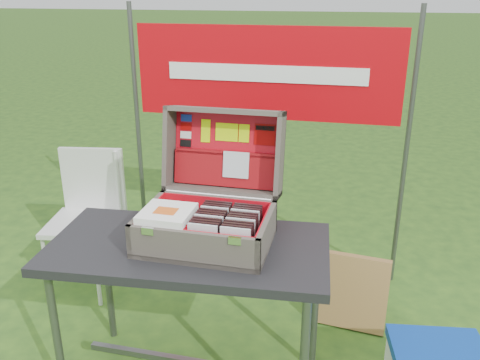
% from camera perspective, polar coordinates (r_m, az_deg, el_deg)
% --- Properties ---
extents(table, '(1.24, 0.69, 0.75)m').
position_cam_1_polar(table, '(2.40, -5.49, -15.08)').
color(table, black).
rests_on(table, ground).
extents(table_top, '(1.24, 0.69, 0.04)m').
position_cam_1_polar(table_top, '(2.21, -5.80, -7.63)').
color(table_top, black).
rests_on(table_top, ground).
extents(table_leg_fl, '(0.04, 0.04, 0.71)m').
position_cam_1_polar(table_leg_fl, '(2.45, -19.89, -16.16)').
color(table_leg_fl, '#59595B').
rests_on(table_leg_fl, ground).
extents(table_leg_bl, '(0.04, 0.04, 0.71)m').
position_cam_1_polar(table_leg_bl, '(2.79, -14.62, -10.68)').
color(table_leg_bl, '#59595B').
rests_on(table_leg_bl, ground).
extents(table_leg_br, '(0.04, 0.04, 0.71)m').
position_cam_1_polar(table_leg_br, '(2.52, 8.41, -13.90)').
color(table_leg_br, '#59595B').
rests_on(table_leg_br, ground).
extents(suitcase, '(0.55, 0.55, 0.52)m').
position_cam_1_polar(suitcase, '(2.14, -3.52, -0.35)').
color(suitcase, '#5E554B').
rests_on(suitcase, table).
extents(suitcase_base_bottom, '(0.55, 0.39, 0.02)m').
position_cam_1_polar(suitcase_base_bottom, '(2.19, -3.83, -6.93)').
color(suitcase_base_bottom, '#5E554B').
rests_on(suitcase_base_bottom, table_top).
extents(suitcase_base_wall_front, '(0.55, 0.02, 0.15)m').
position_cam_1_polar(suitcase_base_wall_front, '(2.01, -5.42, -7.72)').
color(suitcase_base_wall_front, '#5E554B').
rests_on(suitcase_base_wall_front, table_top).
extents(suitcase_base_wall_back, '(0.55, 0.02, 0.15)m').
position_cam_1_polar(suitcase_base_wall_back, '(2.33, -2.55, -3.51)').
color(suitcase_base_wall_back, '#5E554B').
rests_on(suitcase_base_wall_back, table_top).
extents(suitcase_base_wall_left, '(0.02, 0.39, 0.15)m').
position_cam_1_polar(suitcase_base_wall_left, '(2.25, -10.30, -4.71)').
color(suitcase_base_wall_left, '#5E554B').
rests_on(suitcase_base_wall_left, table_top).
extents(suitcase_base_wall_right, '(0.02, 0.39, 0.15)m').
position_cam_1_polar(suitcase_base_wall_right, '(2.11, 3.01, -6.20)').
color(suitcase_base_wall_right, '#5E554B').
rests_on(suitcase_base_wall_right, table_top).
extents(suitcase_liner_floor, '(0.50, 0.35, 0.01)m').
position_cam_1_polar(suitcase_liner_floor, '(2.19, -3.84, -6.61)').
color(suitcase_liner_floor, red).
rests_on(suitcase_liner_floor, suitcase_base_bottom).
extents(suitcase_latch_left, '(0.05, 0.01, 0.03)m').
position_cam_1_polar(suitcase_latch_left, '(2.03, -10.31, -5.66)').
color(suitcase_latch_left, silver).
rests_on(suitcase_latch_left, suitcase_base_wall_front).
extents(suitcase_latch_right, '(0.05, 0.01, 0.03)m').
position_cam_1_polar(suitcase_latch_right, '(1.93, -0.59, -6.83)').
color(suitcase_latch_right, silver).
rests_on(suitcase_latch_right, suitcase_base_wall_front).
extents(suitcase_hinge, '(0.49, 0.02, 0.02)m').
position_cam_1_polar(suitcase_hinge, '(2.31, -2.50, -1.74)').
color(suitcase_hinge, silver).
rests_on(suitcase_hinge, suitcase_base_wall_back).
extents(suitcase_lid_back, '(0.55, 0.10, 0.39)m').
position_cam_1_polar(suitcase_lid_back, '(2.40, -1.46, 3.43)').
color(suitcase_lid_back, '#5E554B').
rests_on(suitcase_lid_back, suitcase_base_wall_back).
extents(suitcase_lid_rim_far, '(0.55, 0.15, 0.05)m').
position_cam_1_polar(suitcase_lid_rim_far, '(2.33, -1.67, 7.78)').
color(suitcase_lid_rim_far, '#5E554B').
rests_on(suitcase_lid_rim_far, suitcase_lid_back).
extents(suitcase_lid_rim_near, '(0.55, 0.15, 0.05)m').
position_cam_1_polar(suitcase_lid_rim_near, '(2.37, -2.02, -1.16)').
color(suitcase_lid_rim_near, '#5E554B').
rests_on(suitcase_lid_rim_near, suitcase_lid_back).
extents(suitcase_lid_rim_left, '(0.02, 0.22, 0.41)m').
position_cam_1_polar(suitcase_lid_rim_left, '(2.42, -7.87, 3.67)').
color(suitcase_lid_rim_left, '#5E554B').
rests_on(suitcase_lid_rim_left, suitcase_lid_back).
extents(suitcase_lid_rim_right, '(0.02, 0.22, 0.41)m').
position_cam_1_polar(suitcase_lid_rim_right, '(2.29, 4.52, 2.81)').
color(suitcase_lid_rim_right, '#5E554B').
rests_on(suitcase_lid_rim_right, suitcase_lid_back).
extents(suitcase_lid_liner, '(0.50, 0.07, 0.34)m').
position_cam_1_polar(suitcase_lid_liner, '(2.39, -1.55, 3.39)').
color(suitcase_lid_liner, red).
rests_on(suitcase_lid_liner, suitcase_lid_back).
extents(suitcase_liner_wall_front, '(0.50, 0.01, 0.13)m').
position_cam_1_polar(suitcase_liner_wall_front, '(2.02, -5.31, -7.28)').
color(suitcase_liner_wall_front, red).
rests_on(suitcase_liner_wall_front, suitcase_base_bottom).
extents(suitcase_liner_wall_back, '(0.50, 0.01, 0.13)m').
position_cam_1_polar(suitcase_liner_wall_back, '(2.31, -2.64, -3.40)').
color(suitcase_liner_wall_back, red).
rests_on(suitcase_liner_wall_back, suitcase_base_bottom).
extents(suitcase_liner_wall_left, '(0.01, 0.35, 0.13)m').
position_cam_1_polar(suitcase_liner_wall_left, '(2.24, -10.00, -4.50)').
color(suitcase_liner_wall_left, red).
rests_on(suitcase_liner_wall_left, suitcase_base_bottom).
extents(suitcase_liner_wall_right, '(0.01, 0.35, 0.13)m').
position_cam_1_polar(suitcase_liner_wall_right, '(2.11, 2.64, -5.90)').
color(suitcase_liner_wall_right, red).
rests_on(suitcase_liner_wall_right, suitcase_base_bottom).
extents(suitcase_lid_pocket, '(0.48, 0.06, 0.16)m').
position_cam_1_polar(suitcase_lid_pocket, '(2.38, -1.75, 1.18)').
color(suitcase_lid_pocket, maroon).
rests_on(suitcase_lid_pocket, suitcase_lid_liner).
extents(suitcase_pocket_edge, '(0.47, 0.02, 0.02)m').
position_cam_1_polar(suitcase_pocket_edge, '(2.37, -1.71, 3.03)').
color(suitcase_pocket_edge, maroon).
rests_on(suitcase_pocket_edge, suitcase_lid_pocket).
extents(suitcase_pocket_cd, '(0.12, 0.03, 0.12)m').
position_cam_1_polar(suitcase_pocket_cd, '(2.35, -0.45, 1.72)').
color(suitcase_pocket_cd, silver).
rests_on(suitcase_pocket_cd, suitcase_lid_pocket).
extents(lid_sticker_cc_a, '(0.05, 0.01, 0.03)m').
position_cam_1_polar(lid_sticker_cc_a, '(2.43, -6.05, 6.94)').
color(lid_sticker_cc_a, '#1933B2').
rests_on(lid_sticker_cc_a, suitcase_lid_liner).
extents(lid_sticker_cc_b, '(0.05, 0.01, 0.03)m').
position_cam_1_polar(lid_sticker_cc_b, '(2.43, -6.08, 6.00)').
color(lid_sticker_cc_b, '#990403').
rests_on(lid_sticker_cc_b, suitcase_lid_liner).
extents(lid_sticker_cc_c, '(0.05, 0.01, 0.03)m').
position_cam_1_polar(lid_sticker_cc_c, '(2.44, -6.10, 5.06)').
color(lid_sticker_cc_c, white).
rests_on(lid_sticker_cc_c, suitcase_lid_liner).
extents(lid_sticker_cc_d, '(0.05, 0.01, 0.03)m').
position_cam_1_polar(lid_sticker_cc_d, '(2.44, -6.13, 4.13)').
color(lid_sticker_cc_d, black).
rests_on(lid_sticker_cc_d, suitcase_lid_liner).
extents(lid_card_neon_tall, '(0.04, 0.02, 0.11)m').
position_cam_1_polar(lid_card_neon_tall, '(2.40, -3.88, 5.53)').
color(lid_card_neon_tall, '#C3EF02').
rests_on(lid_card_neon_tall, suitcase_lid_liner).
extents(lid_card_neon_main, '(0.11, 0.02, 0.08)m').
position_cam_1_polar(lid_card_neon_main, '(2.38, -1.50, 5.39)').
color(lid_card_neon_main, '#C3EF02').
rests_on(lid_card_neon_main, suitcase_lid_liner).
extents(lid_card_neon_small, '(0.05, 0.02, 0.08)m').
position_cam_1_polar(lid_card_neon_small, '(2.36, 0.46, 5.26)').
color(lid_card_neon_small, '#C3EF02').
rests_on(lid_card_neon_small, suitcase_lid_liner).
extents(lid_sticker_band, '(0.10, 0.02, 0.10)m').
position_cam_1_polar(lid_sticker_band, '(2.34, 2.80, 5.11)').
color(lid_sticker_band, '#990403').
rests_on(lid_sticker_band, suitcase_lid_liner).
extents(lid_sticker_band_bar, '(0.09, 0.01, 0.02)m').
position_cam_1_polar(lid_sticker_band_bar, '(2.34, 2.84, 5.84)').
color(lid_sticker_band_bar, black).
rests_on(lid_sticker_band_bar, suitcase_lid_liner).
extents(cd_left_0, '(0.12, 0.01, 0.14)m').
position_cam_1_polar(cd_left_0, '(2.02, -4.19, -6.79)').
color(cd_left_0, silver).
rests_on(cd_left_0, suitcase_liner_floor).
extents(cd_left_1, '(0.12, 0.01, 0.14)m').
position_cam_1_polar(cd_left_1, '(2.04, -4.01, -6.51)').
color(cd_left_1, black).
rests_on(cd_left_1, suitcase_liner_floor).
extents(cd_left_2, '(0.12, 0.01, 0.14)m').
position_cam_1_polar(cd_left_2, '(2.06, -3.84, -6.25)').
color(cd_left_2, black).
rests_on(cd_left_2, suitcase_liner_floor).
extents(cd_left_3, '(0.12, 0.01, 0.14)m').
position_cam_1_polar(cd_left_3, '(2.07, -3.66, -5.98)').
color(cd_left_3, black).
rests_on(cd_left_3, suitcase_liner_floor).
extents(cd_left_4, '(0.12, 0.01, 0.14)m').
position_cam_1_polar(cd_left_4, '(2.09, -3.49, -5.73)').
color(cd_left_4, silver).
rests_on(cd_left_4, suitcase_liner_floor).
extents(cd_left_5, '(0.12, 0.01, 0.14)m').
position_cam_1_polar(cd_left_5, '(2.11, -3.33, -5.47)').
color(cd_left_5, black).
rests_on(cd_left_5, suitcase_liner_floor).
extents(cd_left_6, '(0.12, 0.01, 0.14)m').
position_cam_1_polar(cd_left_6, '(2.13, -3.16, -5.23)').
color(cd_left_6, black).
rests_on(cd_left_6, suitcase_liner_floor).
extents(cd_left_7, '(0.12, 0.01, 0.14)m').
position_cam_1_polar(cd_left_7, '(2.15, -3.00, -4.98)').
color(cd_left_7, black).
rests_on(cd_left_7, suitcase_liner_floor).
extents(cd_left_8, '(0.12, 0.01, 0.14)m').
position_cam_1_polar(cd_left_8, '(2.17, -2.84, -4.74)').
color(cd_left_8, silver).
rests_on(cd_left_8, suitcase_liner_floor).
extents(cd_left_9, '(0.12, 0.01, 0.14)m').
position_cam_1_polar(cd_left_9, '(2.18, -2.69, -4.50)').
color(cd_left_9, black).
rests_on(cd_left_9, suitcase_liner_floor).
extents(cd_left_10, '(0.12, 0.01, 0.14)m').
position_cam_1_polar(cd_left_10, '(2.20, -2.53, -4.27)').
color(cd_left_10, black).
rests_on(cd_left_10, suitcase_liner_floor).
extents(cd_left_11, '(0.12, 0.01, 0.14)m').
position_cam_1_polar(cd_left_11, '(2.22, -2.38, -4.04)').
color(cd_left_11, black).
rests_on(cd_left_11, suitcase_liner_floor).
extents(cd_right_0, '(0.12, 0.01, 0.14)m').
position_cam_1_polar(cd_right_0, '(1.99, -0.53, -7.21)').
color(cd_right_0, silver).
rests_on(cd_right_0, suitcase_liner_floor).
extents(cd_right_1, '(0.12, 0.01, 0.14)m').
position_cam_1_polar(cd_right_1, '(2.01, -0.39, -6.93)').
color(cd_right_1, black).
rests_on(cd_right_1, suitcase_liner_floor).
extents(cd_right_2, '(0.12, 0.01, 0.14)m').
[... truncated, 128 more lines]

